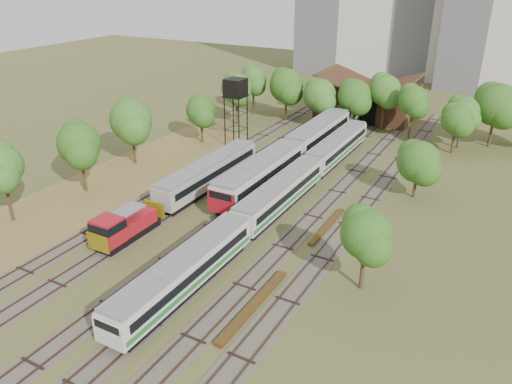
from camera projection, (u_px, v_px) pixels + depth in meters
The scene contains 15 objects.
ground at pixel (163, 286), 41.67m from camera, with size 240.00×240.00×0.00m, color #475123.
dry_grass_patch at pixel (81, 204), 55.97m from camera, with size 14.00×60.00×0.04m, color brown.
tracks at pixel (286, 181), 61.82m from camera, with size 24.60×80.00×0.19m.
railcar_red_set at pixel (292, 153), 64.98m from camera, with size 3.23×34.57×4.00m.
railcar_green_set at pixel (280, 194), 54.22m from camera, with size 2.71×52.08×3.34m.
railcar_rear at pixel (359, 107), 86.73m from camera, with size 2.94×16.08×3.64m.
shunter_locomotive at pixel (122, 228), 47.72m from camera, with size 2.50×8.10×3.27m.
old_grey_coach at pixel (209, 173), 59.36m from camera, with size 2.77×18.00×3.42m.
water_tower at pixel (235, 89), 71.27m from camera, with size 2.81×2.81×9.74m.
rail_pile_near at pixel (254, 306), 39.02m from camera, with size 0.69×10.33×0.34m, color #503516.
rail_pile_far at pixel (327, 226), 50.90m from camera, with size 0.54×8.58×0.28m, color #503516.
maintenance_shed at pixel (368, 100), 86.99m from camera, with size 16.45×11.55×7.58m.
tree_band_left at pixel (124, 129), 62.57m from camera, with size 7.92×57.24×8.78m.
tree_band_far at pixel (388, 97), 76.79m from camera, with size 48.89×9.63×9.32m.
tree_band_right at pixel (423, 160), 55.40m from camera, with size 5.80×41.98×7.19m.
Camera 1 is at (23.59, -26.49, 24.51)m, focal length 35.00 mm.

